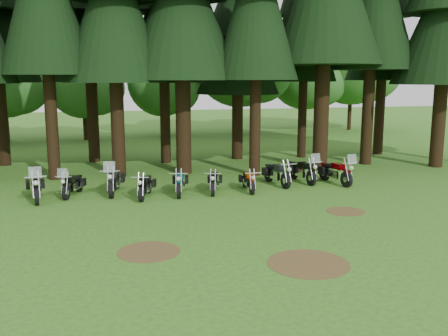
{
  "coord_description": "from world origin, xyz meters",
  "views": [
    {
      "loc": [
        -4.35,
        -15.58,
        4.86
      ],
      "look_at": [
        1.04,
        5.0,
        1.0
      ],
      "focal_mm": 40.0,
      "sensor_mm": 36.0,
      "label": 1
    }
  ],
  "objects": [
    {
      "name": "ground",
      "position": [
        0.0,
        0.0,
        0.0
      ],
      "size": [
        120.0,
        120.0,
        0.0
      ],
      "primitive_type": "plane",
      "color": "#2E641A",
      "rests_on": "ground"
    },
    {
      "name": "pine_back_4",
      "position": [
        4.04,
        13.25,
        8.25
      ],
      "size": [
        4.94,
        4.94,
        13.78
      ],
      "color": "black",
      "rests_on": "ground"
    },
    {
      "name": "decid_2",
      "position": [
        -10.43,
        24.78,
        4.95
      ],
      "size": [
        6.72,
        6.53,
        8.4
      ],
      "color": "black",
      "rests_on": "ground"
    },
    {
      "name": "decid_3",
      "position": [
        -4.71,
        25.13,
        4.51
      ],
      "size": [
        6.12,
        5.95,
        7.65
      ],
      "color": "black",
      "rests_on": "ground"
    },
    {
      "name": "decid_4",
      "position": [
        1.58,
        26.32,
        4.37
      ],
      "size": [
        5.93,
        5.76,
        7.41
      ],
      "color": "black",
      "rests_on": "ground"
    },
    {
      "name": "decid_5",
      "position": [
        8.29,
        25.71,
        6.23
      ],
      "size": [
        8.45,
        8.21,
        10.56
      ],
      "color": "black",
      "rests_on": "ground"
    },
    {
      "name": "decid_6",
      "position": [
        14.85,
        27.01,
        5.2
      ],
      "size": [
        7.06,
        6.86,
        8.82
      ],
      "color": "black",
      "rests_on": "ground"
    },
    {
      "name": "decid_7",
      "position": [
        19.46,
        26.83,
        6.22
      ],
      "size": [
        8.44,
        8.2,
        10.55
      ],
      "color": "black",
      "rests_on": "ground"
    },
    {
      "name": "dirt_patch_0",
      "position": [
        -3.0,
        -2.0,
        0.01
      ],
      "size": [
        1.8,
        1.8,
        0.01
      ],
      "primitive_type": "cylinder",
      "color": "#4C3D1E",
      "rests_on": "ground"
    },
    {
      "name": "dirt_patch_1",
      "position": [
        4.5,
        0.5,
        0.01
      ],
      "size": [
        1.4,
        1.4,
        0.01
      ],
      "primitive_type": "cylinder",
      "color": "#4C3D1E",
      "rests_on": "ground"
    },
    {
      "name": "dirt_patch_2",
      "position": [
        1.0,
        -4.0,
        0.01
      ],
      "size": [
        2.2,
        2.2,
        0.01
      ],
      "primitive_type": "cylinder",
      "color": "#4C3D1E",
      "rests_on": "ground"
    },
    {
      "name": "motorcycle_0",
      "position": [
        -6.71,
        5.21,
        0.52
      ],
      "size": [
        0.63,
        2.5,
        1.57
      ],
      "rotation": [
        0.0,
        0.0,
        0.13
      ],
      "color": "black",
      "rests_on": "ground"
    },
    {
      "name": "motorcycle_1",
      "position": [
        -5.31,
        5.64,
        0.45
      ],
      "size": [
        0.94,
        2.11,
        1.35
      ],
      "rotation": [
        0.0,
        0.0,
        -0.33
      ],
      "color": "black",
      "rests_on": "ground"
    },
    {
      "name": "motorcycle_2",
      "position": [
        -3.62,
        5.65,
        0.53
      ],
      "size": [
        0.74,
        2.52,
        1.58
      ],
      "rotation": [
        0.0,
        0.0,
        -0.17
      ],
      "color": "black",
      "rests_on": "ground"
    },
    {
      "name": "motorcycle_3",
      "position": [
        -2.42,
        4.61,
        0.45
      ],
      "size": [
        0.78,
        2.12,
        0.89
      ],
      "rotation": [
        0.0,
        0.0,
        -0.3
      ],
      "color": "black",
      "rests_on": "ground"
    },
    {
      "name": "motorcycle_4",
      "position": [
        -0.93,
        4.84,
        0.47
      ],
      "size": [
        0.63,
        2.25,
        0.93
      ],
      "rotation": [
        0.0,
        0.0,
        -0.22
      ],
      "color": "black",
      "rests_on": "ground"
    },
    {
      "name": "motorcycle_5",
      "position": [
        0.55,
        4.79,
        0.44
      ],
      "size": [
        0.75,
        2.06,
        0.86
      ],
      "rotation": [
        0.0,
        0.0,
        -0.3
      ],
      "color": "black",
      "rests_on": "ground"
    },
    {
      "name": "motorcycle_6",
      "position": [
        2.05,
        4.66,
        0.42
      ],
      "size": [
        0.36,
        2.03,
        0.82
      ],
      "rotation": [
        0.0,
        0.0,
        -0.09
      ],
      "color": "black",
      "rests_on": "ground"
    },
    {
      "name": "motorcycle_7",
      "position": [
        3.68,
        5.5,
        0.5
      ],
      "size": [
        0.45,
        2.39,
        0.97
      ],
      "rotation": [
        0.0,
        0.0,
        0.12
      ],
      "color": "black",
      "rests_on": "ground"
    },
    {
      "name": "motorcycle_8",
      "position": [
        5.06,
        5.77,
        0.51
      ],
      "size": [
        0.58,
        2.44,
        1.53
      ],
      "rotation": [
        0.0,
        0.0,
        0.1
      ],
      "color": "black",
      "rests_on": "ground"
    },
    {
      "name": "motorcycle_9",
      "position": [
        6.41,
        5.07,
        0.52
      ],
      "size": [
        0.68,
        2.47,
        1.55
      ],
      "rotation": [
        0.0,
        0.0,
        0.16
      ],
      "color": "black",
      "rests_on": "ground"
    }
  ]
}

